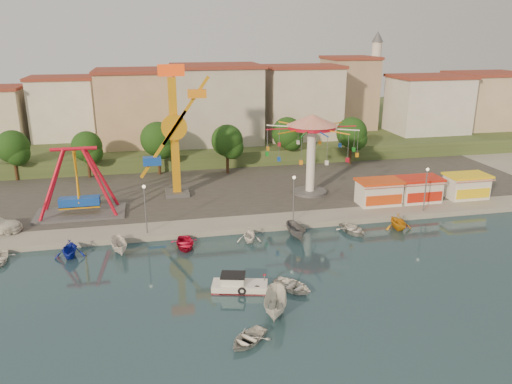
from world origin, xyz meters
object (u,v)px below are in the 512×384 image
object	(u,v)px
skiff	(276,304)
cabin_motorboat	(238,286)
rowboat_a	(293,286)
kamikaze_tower	(177,135)
wave_swinger	(312,136)
pirate_ship_ride	(77,183)

from	to	relation	value
skiff	cabin_motorboat	bearing A→B (deg)	134.46
rowboat_a	skiff	xyz separation A→B (m)	(-2.35, -3.39, 0.51)
kamikaze_tower	wave_swinger	xyz separation A→B (m)	(16.74, -2.76, -0.32)
rowboat_a	pirate_ship_ride	bearing A→B (deg)	95.34
kamikaze_tower	cabin_motorboat	distance (m)	26.62
pirate_ship_ride	rowboat_a	world-z (taller)	pirate_ship_ride
kamikaze_tower	cabin_motorboat	world-z (taller)	kamikaze_tower
pirate_ship_ride	kamikaze_tower	world-z (taller)	kamikaze_tower
wave_swinger	cabin_motorboat	xyz separation A→B (m)	(-13.56, -22.40, -7.76)
kamikaze_tower	skiff	size ratio (longest dim) A/B	3.59
pirate_ship_ride	wave_swinger	world-z (taller)	wave_swinger
kamikaze_tower	cabin_motorboat	size ratio (longest dim) A/B	3.35
kamikaze_tower	wave_swinger	bearing A→B (deg)	-9.37
wave_swinger	rowboat_a	bearing A→B (deg)	-111.25
kamikaze_tower	rowboat_a	distance (m)	28.35
cabin_motorboat	rowboat_a	distance (m)	4.59
cabin_motorboat	skiff	xyz separation A→B (m)	(2.15, -4.27, 0.45)
cabin_motorboat	kamikaze_tower	bearing A→B (deg)	111.78
skiff	rowboat_a	bearing A→B (deg)	72.97
wave_swinger	rowboat_a	size ratio (longest dim) A/B	3.19
wave_swinger	cabin_motorboat	world-z (taller)	wave_swinger
pirate_ship_ride	wave_swinger	bearing A→B (deg)	4.12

